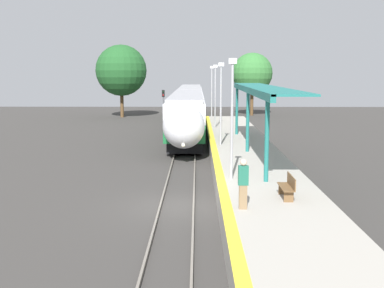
# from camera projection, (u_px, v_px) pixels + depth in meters

# --- Properties ---
(ground_plane) EXTENTS (120.00, 120.00, 0.00)m
(ground_plane) POSITION_uv_depth(u_px,v_px,m) (177.00, 206.00, 21.03)
(ground_plane) COLOR #383533
(rail_left) EXTENTS (0.08, 90.00, 0.15)m
(rail_left) POSITION_uv_depth(u_px,v_px,m) (161.00, 204.00, 21.02)
(rail_left) COLOR slate
(rail_left) RESTS_ON ground_plane
(rail_right) EXTENTS (0.08, 90.00, 0.15)m
(rail_right) POSITION_uv_depth(u_px,v_px,m) (194.00, 205.00, 21.01)
(rail_right) COLOR slate
(rail_right) RESTS_ON ground_plane
(train) EXTENTS (2.88, 40.99, 3.98)m
(train) POSITION_uv_depth(u_px,v_px,m) (189.00, 106.00, 49.72)
(train) COLOR black
(train) RESTS_ON ground_plane
(platform_right) EXTENTS (4.21, 64.00, 1.02)m
(platform_right) POSITION_uv_depth(u_px,v_px,m) (265.00, 195.00, 20.91)
(platform_right) COLOR #9E998E
(platform_right) RESTS_ON ground_plane
(platform_bench) EXTENTS (0.44, 1.55, 0.89)m
(platform_bench) POSITION_uv_depth(u_px,v_px,m) (288.00, 186.00, 18.42)
(platform_bench) COLOR brown
(platform_bench) RESTS_ON platform_right
(person_waiting) EXTENTS (0.36, 0.24, 1.79)m
(person_waiting) POSITION_uv_depth(u_px,v_px,m) (243.00, 183.00, 16.91)
(person_waiting) COLOR #7F6647
(person_waiting) RESTS_ON platform_right
(railway_signal) EXTENTS (0.28, 0.28, 4.00)m
(railway_signal) POSITION_uv_depth(u_px,v_px,m) (163.00, 105.00, 48.44)
(railway_signal) COLOR #59595E
(railway_signal) RESTS_ON ground_plane
(lamppost_near) EXTENTS (0.36, 0.20, 5.40)m
(lamppost_near) POSITION_uv_depth(u_px,v_px,m) (232.00, 111.00, 21.33)
(lamppost_near) COLOR #9E9EA3
(lamppost_near) RESTS_ON platform_right
(lamppost_mid) EXTENTS (0.36, 0.20, 5.40)m
(lamppost_mid) POSITION_uv_depth(u_px,v_px,m) (221.00, 98.00, 31.47)
(lamppost_mid) COLOR #9E9EA3
(lamppost_mid) RESTS_ON platform_right
(lamppost_far) EXTENTS (0.36, 0.20, 5.40)m
(lamppost_far) POSITION_uv_depth(u_px,v_px,m) (215.00, 92.00, 41.60)
(lamppost_far) COLOR #9E9EA3
(lamppost_far) RESTS_ON platform_right
(lamppost_farthest) EXTENTS (0.36, 0.20, 5.40)m
(lamppost_farthest) POSITION_uv_depth(u_px,v_px,m) (212.00, 88.00, 51.73)
(lamppost_farthest) COLOR #9E9EA3
(lamppost_farthest) RESTS_ON platform_right
(station_canopy) EXTENTS (2.02, 19.19, 3.93)m
(station_canopy) POSITION_uv_depth(u_px,v_px,m) (258.00, 91.00, 28.74)
(station_canopy) COLOR #1E6B66
(station_canopy) RESTS_ON platform_right
(background_tree_left) EXTENTS (6.47, 6.47, 9.22)m
(background_tree_left) POSITION_uv_depth(u_px,v_px,m) (121.00, 70.00, 61.02)
(background_tree_left) COLOR brown
(background_tree_left) RESTS_ON ground_plane
(background_tree_right) EXTENTS (5.38, 5.38, 8.31)m
(background_tree_right) POSITION_uv_depth(u_px,v_px,m) (252.00, 73.00, 63.78)
(background_tree_right) COLOR brown
(background_tree_right) RESTS_ON ground_plane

